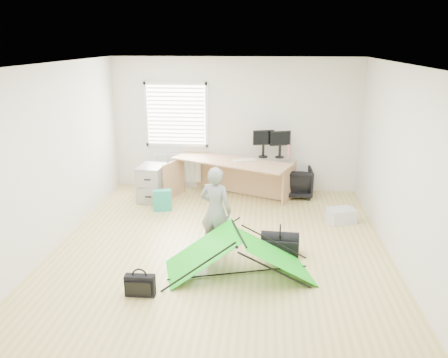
# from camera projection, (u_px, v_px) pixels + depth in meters

# --- Properties ---
(ground) EXTENTS (5.50, 5.50, 0.00)m
(ground) POSITION_uv_depth(u_px,v_px,m) (222.00, 246.00, 6.67)
(ground) COLOR tan
(ground) RESTS_ON ground
(back_wall) EXTENTS (5.00, 0.02, 2.70)m
(back_wall) POSITION_uv_depth(u_px,v_px,m) (235.00, 125.00, 8.87)
(back_wall) COLOR silver
(back_wall) RESTS_ON ground
(window) EXTENTS (1.20, 0.06, 1.20)m
(window) POSITION_uv_depth(u_px,v_px,m) (176.00, 115.00, 8.88)
(window) COLOR silver
(window) RESTS_ON back_wall
(radiator) EXTENTS (1.00, 0.12, 0.60)m
(radiator) POSITION_uv_depth(u_px,v_px,m) (178.00, 167.00, 9.18)
(radiator) COLOR silver
(radiator) RESTS_ON back_wall
(desk) EXTENTS (2.40, 1.56, 0.78)m
(desk) POSITION_uv_depth(u_px,v_px,m) (231.00, 180.00, 8.54)
(desk) COLOR tan
(desk) RESTS_ON ground
(filing_cabinet) EXTENTS (0.50, 0.64, 0.70)m
(filing_cabinet) POSITION_uv_depth(u_px,v_px,m) (152.00, 183.00, 8.48)
(filing_cabinet) COLOR gray
(filing_cabinet) RESTS_ON ground
(monitor_left) EXTENTS (0.43, 0.20, 0.40)m
(monitor_left) POSITION_uv_depth(u_px,v_px,m) (263.00, 147.00, 8.60)
(monitor_left) COLOR black
(monitor_left) RESTS_ON desk
(monitor_right) EXTENTS (0.42, 0.21, 0.39)m
(monitor_right) POSITION_uv_depth(u_px,v_px,m) (280.00, 148.00, 8.58)
(monitor_right) COLOR black
(monitor_right) RESTS_ON desk
(keyboard) EXTENTS (0.46, 0.32, 0.02)m
(keyboard) POSITION_uv_depth(u_px,v_px,m) (245.00, 160.00, 8.41)
(keyboard) COLOR beige
(keyboard) RESTS_ON desk
(thermos) EXTENTS (0.09, 0.09, 0.26)m
(thermos) POSITION_uv_depth(u_px,v_px,m) (288.00, 151.00, 8.59)
(thermos) COLOR #C16D6C
(thermos) RESTS_ON desk
(office_chair) EXTENTS (0.64, 0.66, 0.59)m
(office_chair) POSITION_uv_depth(u_px,v_px,m) (296.00, 182.00, 8.72)
(office_chair) COLOR black
(office_chair) RESTS_ON ground
(person) EXTENTS (0.55, 0.44, 1.31)m
(person) POSITION_uv_depth(u_px,v_px,m) (216.00, 210.00, 6.30)
(person) COLOR slate
(person) RESTS_ON ground
(kite) EXTENTS (2.08, 1.35, 0.60)m
(kite) POSITION_uv_depth(u_px,v_px,m) (239.00, 254.00, 5.79)
(kite) COLOR #12C016
(kite) RESTS_ON ground
(storage_crate) EXTENTS (0.53, 0.45, 0.25)m
(storage_crate) POSITION_uv_depth(u_px,v_px,m) (341.00, 216.00, 7.50)
(storage_crate) COLOR #BABFC3
(storage_crate) RESTS_ON ground
(tote_bag) EXTENTS (0.36, 0.22, 0.39)m
(tote_bag) POSITION_uv_depth(u_px,v_px,m) (162.00, 200.00, 8.01)
(tote_bag) COLOR #1E9073
(tote_bag) RESTS_ON ground
(laptop_bag) EXTENTS (0.37, 0.12, 0.28)m
(laptop_bag) POSITION_uv_depth(u_px,v_px,m) (140.00, 285.00, 5.35)
(laptop_bag) COLOR black
(laptop_bag) RESTS_ON ground
(white_box) EXTENTS (0.11, 0.11, 0.09)m
(white_box) POSITION_uv_depth(u_px,v_px,m) (189.00, 263.00, 6.07)
(white_box) COLOR silver
(white_box) RESTS_ON ground
(duffel_bag) EXTENTS (0.56, 0.31, 0.24)m
(duffel_bag) POSITION_uv_depth(u_px,v_px,m) (280.00, 246.00, 6.41)
(duffel_bag) COLOR black
(duffel_bag) RESTS_ON ground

